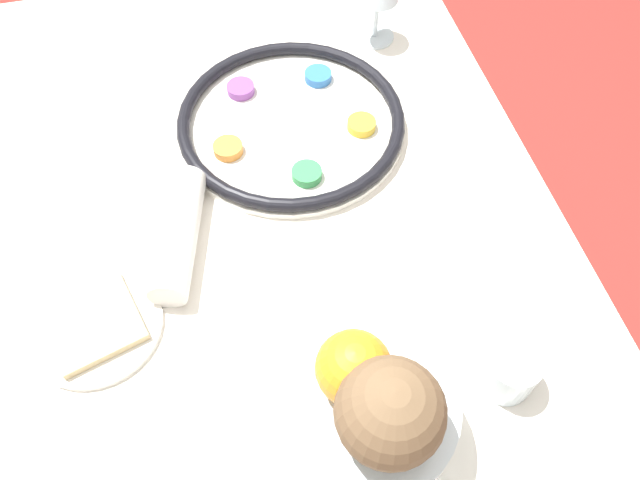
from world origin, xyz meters
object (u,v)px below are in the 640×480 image
Objects in this scene: bread_plate at (95,325)px; napkin_roll at (179,234)px; fruit_stand at (363,409)px; seder_plate at (291,122)px; orange_fruit at (354,368)px; cup_near at (509,371)px; coconut at (390,412)px.

napkin_roll is (-0.10, 0.12, 0.02)m from bread_plate.
seder_plate is at bearing 177.13° from fruit_stand.
orange_fruit is 0.34m from napkin_roll.
orange_fruit is 0.38× the size of napkin_roll.
orange_fruit is 0.45× the size of bread_plate.
orange_fruit reaches higher than bread_plate.
orange_fruit is at bearing 29.76° from napkin_roll.
bread_plate is 2.60× the size of cup_near.
coconut is (0.05, 0.02, 0.01)m from orange_fruit.
seder_plate is 3.34× the size of coconut.
coconut reaches higher than bread_plate.
coconut is 0.40m from bread_plate.
coconut reaches higher than orange_fruit.
coconut is 1.61× the size of cup_near.
napkin_roll is 3.12× the size of cup_near.
fruit_stand is at bearing 16.18° from orange_fruit.
fruit_stand is 1.17× the size of bread_plate.
fruit_stand reaches higher than seder_plate.
fruit_stand is 0.35m from napkin_roll.
fruit_stand is (0.47, -0.02, 0.06)m from seder_plate.
cup_near is at bearing 106.22° from coconut.
seder_plate is at bearing 176.16° from orange_fruit.
napkin_roll reaches higher than seder_plate.
napkin_roll is at bearing 130.01° from bread_plate.
napkin_roll is at bearing -150.24° from orange_fruit.
orange_fruit reaches higher than napkin_roll.
bread_plate is at bearing -48.34° from seder_plate.
bread_plate is 0.83× the size of napkin_roll.
orange_fruit is 0.22m from cup_near.
coconut is at bearing 19.31° from orange_fruit.
cup_near is at bearing 95.71° from fruit_stand.
coconut reaches higher than napkin_roll.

